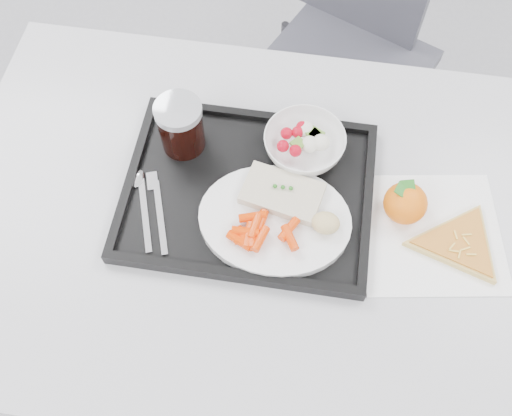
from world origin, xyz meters
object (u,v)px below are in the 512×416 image
(table, at_px, (270,232))
(pizza_slice, at_px, (459,243))
(salad_bowl, at_px, (304,144))
(tangerine, at_px, (405,203))
(chair, at_px, (348,28))
(dinner_plate, at_px, (275,220))
(cola_glass, at_px, (181,126))
(tray, at_px, (248,192))

(table, height_order, pizza_slice, pizza_slice)
(salad_bowl, bearing_deg, tangerine, -26.59)
(chair, distance_m, dinner_plate, 0.78)
(table, height_order, salad_bowl, salad_bowl)
(table, xyz_separation_m, cola_glass, (-0.19, 0.12, 0.14))
(pizza_slice, bearing_deg, chair, 106.89)
(pizza_slice, bearing_deg, dinner_plate, -178.08)
(dinner_plate, height_order, cola_glass, cola_glass)
(chair, bearing_deg, cola_glass, -117.05)
(table, distance_m, tray, 0.10)
(table, distance_m, dinner_plate, 0.09)
(chair, height_order, dinner_plate, chair)
(table, xyz_separation_m, chair, (0.11, 0.71, -0.15))
(chair, relative_size, tray, 2.07)
(tangerine, relative_size, pizza_slice, 0.40)
(pizza_slice, bearing_deg, tangerine, 152.76)
(salad_bowl, height_order, tangerine, tangerine)
(salad_bowl, height_order, pizza_slice, salad_bowl)
(salad_bowl, bearing_deg, pizza_slice, -26.81)
(tangerine, bearing_deg, dinner_plate, -164.35)
(cola_glass, bearing_deg, tray, -31.48)
(salad_bowl, distance_m, pizza_slice, 0.33)
(tray, height_order, pizza_slice, tray)
(tray, relative_size, salad_bowl, 2.96)
(chair, relative_size, dinner_plate, 3.44)
(cola_glass, bearing_deg, table, -33.56)
(table, height_order, cola_glass, cola_glass)
(salad_bowl, xyz_separation_m, tangerine, (0.19, -0.10, -0.00))
(tangerine, bearing_deg, chair, 100.01)
(table, height_order, dinner_plate, dinner_plate)
(table, distance_m, cola_glass, 0.26)
(salad_bowl, distance_m, tangerine, 0.21)
(pizza_slice, bearing_deg, table, 178.72)
(chair, xyz_separation_m, tangerine, (0.12, -0.67, 0.25))
(chair, relative_size, cola_glass, 8.61)
(tray, distance_m, pizza_slice, 0.38)
(salad_bowl, xyz_separation_m, cola_glass, (-0.23, -0.02, 0.03))
(salad_bowl, height_order, cola_glass, cola_glass)
(table, height_order, tangerine, tangerine)
(cola_glass, height_order, pizza_slice, cola_glass)
(tray, xyz_separation_m, dinner_plate, (0.06, -0.06, 0.02))
(salad_bowl, bearing_deg, dinner_plate, -101.81)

